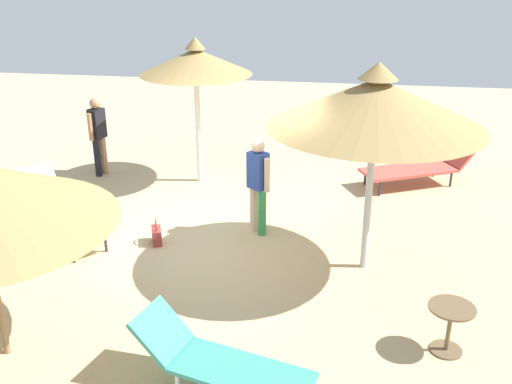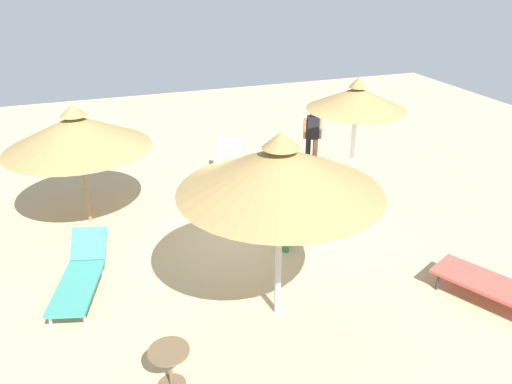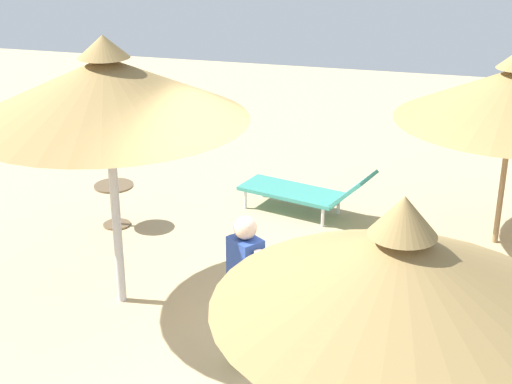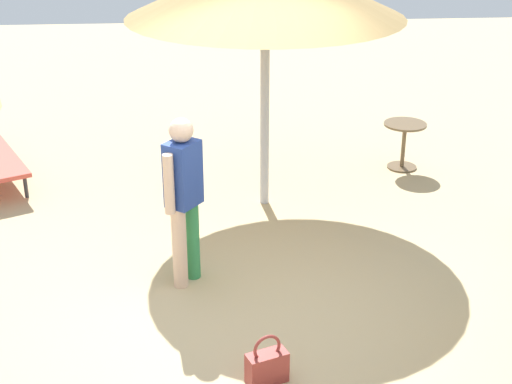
# 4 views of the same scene
# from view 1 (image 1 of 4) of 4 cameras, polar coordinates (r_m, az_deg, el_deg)

# --- Properties ---
(ground) EXTENTS (24.00, 24.00, 0.10)m
(ground) POSITION_cam_1_polar(r_m,az_deg,el_deg) (9.02, -2.08, -5.37)
(ground) COLOR tan
(parasol_umbrella_far_right) EXTENTS (2.06, 2.06, 2.74)m
(parasol_umbrella_far_right) POSITION_cam_1_polar(r_m,az_deg,el_deg) (10.87, -5.89, 12.47)
(parasol_umbrella_far_right) COLOR white
(parasol_umbrella_far_right) RESTS_ON ground
(parasol_umbrella_front) EXTENTS (2.82, 2.82, 2.89)m
(parasol_umbrella_front) POSITION_cam_1_polar(r_m,az_deg,el_deg) (7.67, 11.59, 8.45)
(parasol_umbrella_front) COLOR #B2B2B7
(parasol_umbrella_front) RESTS_ON ground
(lounge_chair_edge) EXTENTS (1.96, 1.80, 0.92)m
(lounge_chair_edge) POSITION_cam_1_polar(r_m,az_deg,el_deg) (9.63, -18.56, -1.85)
(lounge_chair_edge) COLOR silver
(lounge_chair_edge) RESTS_ON ground
(lounge_chair_near_left) EXTENTS (2.32, 1.61, 0.87)m
(lounge_chair_near_left) POSITION_cam_1_polar(r_m,az_deg,el_deg) (11.57, 15.92, 2.54)
(lounge_chair_near_left) COLOR #CC4C3F
(lounge_chair_near_left) RESTS_ON ground
(lounge_chair_center) EXTENTS (1.94, 1.06, 0.74)m
(lounge_chair_center) POSITION_cam_1_polar(r_m,az_deg,el_deg) (6.12, -3.67, -16.09)
(lounge_chair_center) COLOR teal
(lounge_chair_center) RESTS_ON ground
(person_standing_far_left) EXTENTS (0.40, 0.35, 1.55)m
(person_standing_far_left) POSITION_cam_1_polar(r_m,az_deg,el_deg) (8.99, 0.19, 1.05)
(person_standing_far_left) COLOR #338C4C
(person_standing_far_left) RESTS_ON ground
(person_standing_back) EXTENTS (0.30, 0.45, 1.55)m
(person_standing_back) POSITION_cam_1_polar(r_m,az_deg,el_deg) (11.88, -15.11, 5.64)
(person_standing_back) COLOR #A57554
(person_standing_back) RESTS_ON ground
(handbag) EXTENTS (0.24, 0.33, 0.41)m
(handbag) POSITION_cam_1_polar(r_m,az_deg,el_deg) (9.09, -9.64, -4.12)
(handbag) COLOR maroon
(handbag) RESTS_ON ground
(side_table_round) EXTENTS (0.52, 0.52, 0.58)m
(side_table_round) POSITION_cam_1_polar(r_m,az_deg,el_deg) (6.92, 18.35, -11.84)
(side_table_round) COLOR brown
(side_table_round) RESTS_ON ground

